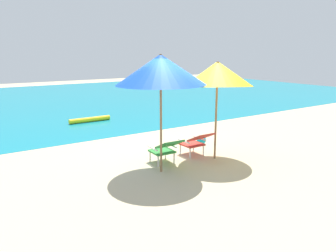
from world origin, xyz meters
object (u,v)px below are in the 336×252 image
(lounge_chair_left, at_px, (166,148))
(beach_umbrella_right, at_px, (217,74))
(beach_umbrella_left, at_px, (161,70))
(lounge_chair_right, at_px, (196,141))
(beach_ball, at_px, (201,140))
(swim_buoy, at_px, (90,119))

(lounge_chair_left, bearing_deg, beach_umbrella_right, -13.72)
(lounge_chair_left, relative_size, beach_umbrella_left, 0.35)
(lounge_chair_right, bearing_deg, lounge_chair_left, -174.71)
(beach_umbrella_right, xyz_separation_m, beach_ball, (0.52, 1.16, -1.97))
(lounge_chair_left, xyz_separation_m, lounge_chair_right, (1.00, 0.09, 0.00))
(beach_umbrella_right, bearing_deg, lounge_chair_right, 125.01)
(lounge_chair_left, xyz_separation_m, beach_ball, (1.80, 0.85, -0.27))
(swim_buoy, distance_m, beach_ball, 5.04)
(swim_buoy, xyz_separation_m, beach_umbrella_right, (1.08, -5.95, 2.01))
(lounge_chair_left, relative_size, beach_ball, 3.24)
(lounge_chair_right, bearing_deg, beach_umbrella_right, -54.99)
(lounge_chair_right, xyz_separation_m, beach_ball, (0.80, 0.75, -0.27))
(swim_buoy, xyz_separation_m, beach_ball, (1.59, -4.79, 0.04))
(lounge_chair_right, distance_m, beach_umbrella_left, 2.34)
(swim_buoy, bearing_deg, beach_umbrella_right, -79.74)
(lounge_chair_right, distance_m, beach_ball, 1.13)
(swim_buoy, relative_size, lounge_chair_right, 1.82)
(lounge_chair_right, xyz_separation_m, beach_umbrella_right, (0.28, -0.41, 1.71))
(beach_umbrella_right, bearing_deg, beach_ball, 66.05)
(lounge_chair_left, distance_m, lounge_chair_right, 1.00)
(lounge_chair_right, bearing_deg, swim_buoy, 98.14)
(lounge_chair_left, height_order, beach_ball, lounge_chair_left)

